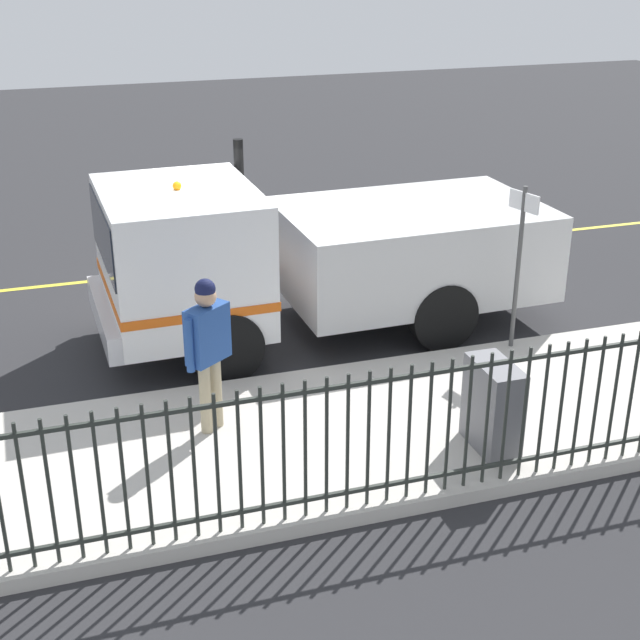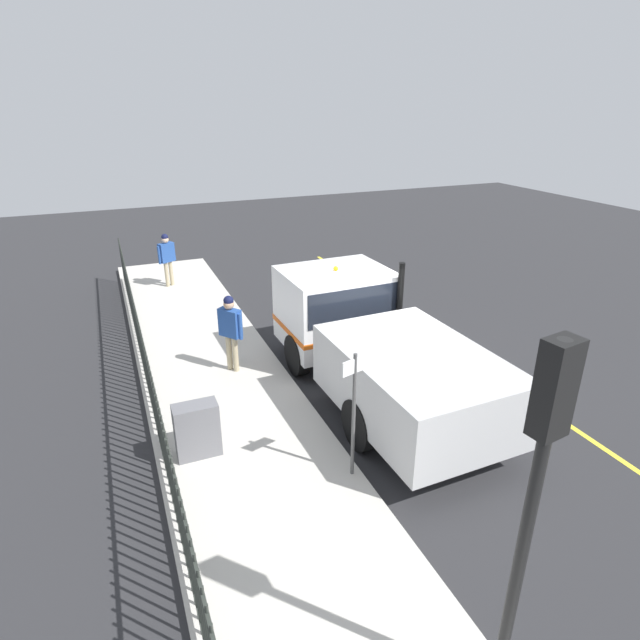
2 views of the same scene
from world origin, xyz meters
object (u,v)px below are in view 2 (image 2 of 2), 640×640
object	(u,v)px
worker_standing	(230,325)
street_sign	(354,401)
pedestrian_distant	(167,254)
traffic_cone	(394,330)
traffic_light_near	(539,467)
utility_cabinet	(197,430)
work_truck	(367,337)

from	to	relation	value
worker_standing	street_sign	xyz separation A→B (m)	(-0.94, 4.30, 0.28)
pedestrian_distant	street_sign	world-z (taller)	street_sign
traffic_cone	traffic_light_near	bearing A→B (deg)	66.83
pedestrian_distant	street_sign	xyz separation A→B (m)	(-1.46, 10.88, 0.32)
worker_standing	traffic_cone	bearing A→B (deg)	55.01
worker_standing	pedestrian_distant	distance (m)	6.61
traffic_light_near	street_sign	bearing A→B (deg)	80.04
utility_cabinet	street_sign	bearing A→B (deg)	146.40
traffic_cone	work_truck	bearing A→B (deg)	46.08
pedestrian_distant	utility_cabinet	world-z (taller)	pedestrian_distant
traffic_light_near	traffic_cone	bearing A→B (deg)	58.67
work_truck	traffic_light_near	distance (m)	6.74
utility_cabinet	traffic_light_near	bearing A→B (deg)	112.40
pedestrian_distant	traffic_light_near	distance (m)	14.73
worker_standing	traffic_light_near	bearing A→B (deg)	-30.80
pedestrian_distant	traffic_cone	world-z (taller)	pedestrian_distant
traffic_cone	street_sign	bearing A→B (deg)	52.88
pedestrian_distant	traffic_light_near	world-z (taller)	traffic_light_near
pedestrian_distant	utility_cabinet	bearing A→B (deg)	57.73
traffic_light_near	traffic_cone	size ratio (longest dim) A/B	5.65
worker_standing	traffic_cone	world-z (taller)	worker_standing
traffic_cone	utility_cabinet	bearing A→B (deg)	27.71
worker_standing	work_truck	bearing A→B (deg)	19.48
work_truck	utility_cabinet	world-z (taller)	work_truck
pedestrian_distant	worker_standing	bearing A→B (deg)	66.99
worker_standing	street_sign	size ratio (longest dim) A/B	0.81
work_truck	traffic_cone	xyz separation A→B (m)	(-1.76, -1.83, -0.89)
worker_standing	utility_cabinet	world-z (taller)	worker_standing
pedestrian_distant	street_sign	bearing A→B (deg)	70.13
work_truck	utility_cabinet	distance (m)	4.04
traffic_light_near	street_sign	distance (m)	3.96
traffic_light_near	utility_cabinet	size ratio (longest dim) A/B	4.09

